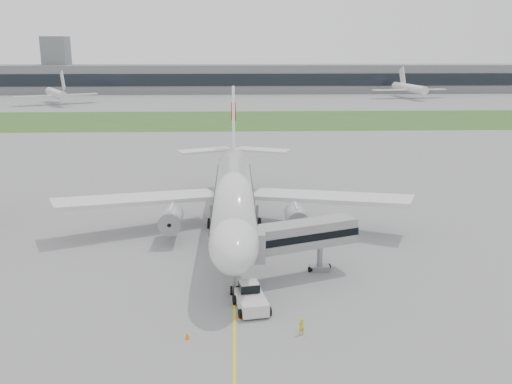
{
  "coord_description": "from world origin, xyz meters",
  "views": [
    {
      "loc": [
        0.21,
        -68.37,
        24.74
      ],
      "look_at": [
        2.83,
        2.0,
        6.29
      ],
      "focal_mm": 40.0,
      "sensor_mm": 36.0,
      "label": 1
    }
  ],
  "objects_px": {
    "pushback_tug": "(251,298)",
    "ground_crew_near": "(301,326)",
    "airliner": "(234,191)",
    "jet_bridge": "(294,237)"
  },
  "relations": [
    {
      "from": "pushback_tug",
      "to": "ground_crew_near",
      "type": "height_order",
      "value": "pushback_tug"
    },
    {
      "from": "ground_crew_near",
      "to": "pushback_tug",
      "type": "bearing_deg",
      "value": -78.24
    },
    {
      "from": "pushback_tug",
      "to": "ground_crew_near",
      "type": "distance_m",
      "value": 6.76
    },
    {
      "from": "jet_bridge",
      "to": "ground_crew_near",
      "type": "height_order",
      "value": "jet_bridge"
    },
    {
      "from": "ground_crew_near",
      "to": "jet_bridge",
      "type": "bearing_deg",
      "value": -120.11
    },
    {
      "from": "airliner",
      "to": "pushback_tug",
      "type": "xyz_separation_m",
      "value": [
        1.58,
        -23.06,
        -4.59
      ]
    },
    {
      "from": "airliner",
      "to": "pushback_tug",
      "type": "height_order",
      "value": "airliner"
    },
    {
      "from": "airliner",
      "to": "pushback_tug",
      "type": "bearing_deg",
      "value": -86.08
    },
    {
      "from": "pushback_tug",
      "to": "ground_crew_near",
      "type": "xyz_separation_m",
      "value": [
        4.26,
        -5.24,
        -0.28
      ]
    },
    {
      "from": "pushback_tug",
      "to": "jet_bridge",
      "type": "distance_m",
      "value": 9.47
    }
  ]
}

